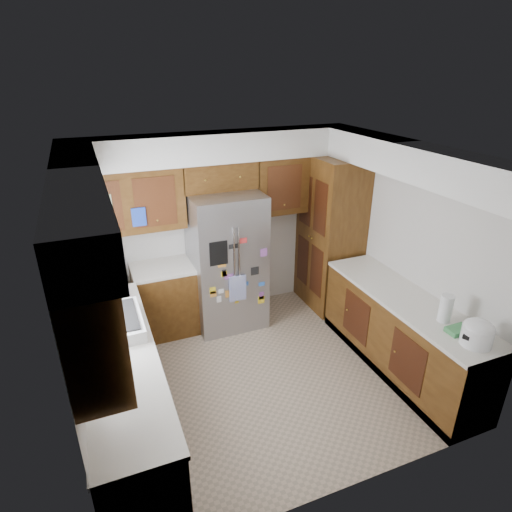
# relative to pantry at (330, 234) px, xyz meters

# --- Properties ---
(floor) EXTENTS (3.60, 3.60, 0.00)m
(floor) POSITION_rel_pantry_xyz_m (-1.50, -1.15, -1.07)
(floor) COLOR tan
(floor) RESTS_ON ground
(room_shell) EXTENTS (3.64, 3.24, 2.52)m
(room_shell) POSITION_rel_pantry_xyz_m (-1.61, -0.79, 0.75)
(room_shell) COLOR beige
(room_shell) RESTS_ON ground
(left_counter_run) EXTENTS (1.36, 3.20, 0.92)m
(left_counter_run) POSITION_rel_pantry_xyz_m (-2.86, -1.12, -0.65)
(left_counter_run) COLOR #40240C
(left_counter_run) RESTS_ON ground
(right_counter_run) EXTENTS (0.63, 2.25, 0.92)m
(right_counter_run) POSITION_rel_pantry_xyz_m (0.00, -1.62, -0.65)
(right_counter_run) COLOR #40240C
(right_counter_run) RESTS_ON ground
(pantry) EXTENTS (0.60, 0.90, 2.15)m
(pantry) POSITION_rel_pantry_xyz_m (0.00, 0.00, 0.00)
(pantry) COLOR #40240C
(pantry) RESTS_ON ground
(fridge) EXTENTS (0.90, 0.79, 1.80)m
(fridge) POSITION_rel_pantry_xyz_m (-1.50, 0.05, -0.17)
(fridge) COLOR #97979B
(fridge) RESTS_ON ground
(bridge_cabinet) EXTENTS (0.96, 0.34, 0.35)m
(bridge_cabinet) POSITION_rel_pantry_xyz_m (-1.50, 0.28, 0.90)
(bridge_cabinet) COLOR #40240C
(bridge_cabinet) RESTS_ON fridge
(fridge_top_items) EXTENTS (0.72, 0.30, 0.27)m
(fridge_top_items) POSITION_rel_pantry_xyz_m (-1.44, 0.27, 1.19)
(fridge_top_items) COLOR blue
(fridge_top_items) RESTS_ON bridge_cabinet
(sink_assembly) EXTENTS (0.52, 0.70, 0.37)m
(sink_assembly) POSITION_rel_pantry_xyz_m (-3.00, -1.05, -0.09)
(sink_assembly) COLOR white
(sink_assembly) RESTS_ON left_counter_run
(left_counter_clutter) EXTENTS (0.35, 0.89, 0.38)m
(left_counter_clutter) POSITION_rel_pantry_xyz_m (-2.96, -0.34, -0.02)
(left_counter_clutter) COLOR black
(left_counter_clutter) RESTS_ON left_counter_run
(rice_cooker) EXTENTS (0.28, 0.27, 0.24)m
(rice_cooker) POSITION_rel_pantry_xyz_m (-0.00, -2.53, -0.03)
(rice_cooker) COLOR white
(rice_cooker) RESTS_ON right_counter_run
(paper_towel) EXTENTS (0.13, 0.13, 0.28)m
(paper_towel) POSITION_rel_pantry_xyz_m (0.02, -2.12, -0.01)
(paper_towel) COLOR white
(paper_towel) RESTS_ON right_counter_run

